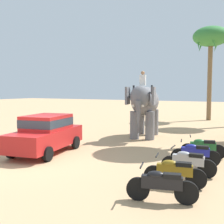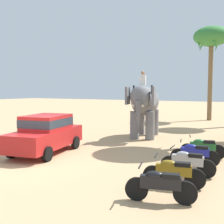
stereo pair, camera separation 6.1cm
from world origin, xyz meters
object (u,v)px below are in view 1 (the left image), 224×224
(car_sedan_foreground, at_px, (46,132))
(motorcycle_fourth_in_row, at_px, (195,153))
(motorcycle_nearest_camera, at_px, (162,184))
(motorcycle_far_in_row, at_px, (203,147))
(elephant_with_mahout, at_px, (144,104))
(motorcycle_mid_row, at_px, (188,162))
(motorcycle_second_in_row, at_px, (174,172))
(palm_tree_near_hut, at_px, (211,39))

(car_sedan_foreground, bearing_deg, motorcycle_fourth_in_row, 10.21)
(car_sedan_foreground, distance_m, motorcycle_nearest_camera, 6.97)
(motorcycle_far_in_row, bearing_deg, motorcycle_fourth_in_row, -91.38)
(elephant_with_mahout, bearing_deg, motorcycle_nearest_camera, -64.65)
(motorcycle_far_in_row, bearing_deg, elephant_with_mahout, 139.00)
(motorcycle_mid_row, height_order, motorcycle_fourth_in_row, same)
(motorcycle_nearest_camera, height_order, motorcycle_fourth_in_row, same)
(motorcycle_second_in_row, distance_m, palm_tree_near_hut, 20.54)
(elephant_with_mahout, xyz_separation_m, motorcycle_fourth_in_row, (4.07, -4.81, -1.53))
(motorcycle_far_in_row, relative_size, palm_tree_near_hut, 0.21)
(motorcycle_mid_row, xyz_separation_m, palm_tree_near_hut, (-2.60, 17.85, 6.92))
(palm_tree_near_hut, bearing_deg, motorcycle_far_in_row, -80.54)
(motorcycle_second_in_row, xyz_separation_m, motorcycle_far_in_row, (0.00, 3.95, 0.00))
(motorcycle_fourth_in_row, xyz_separation_m, motorcycle_far_in_row, (0.03, 1.25, 0.00))
(motorcycle_nearest_camera, relative_size, motorcycle_mid_row, 0.98)
(motorcycle_mid_row, xyz_separation_m, motorcycle_far_in_row, (-0.06, 2.63, 0.00))
(motorcycle_second_in_row, height_order, motorcycle_far_in_row, same)
(motorcycle_far_in_row, distance_m, palm_tree_near_hut, 16.91)
(palm_tree_near_hut, bearing_deg, car_sedan_foreground, -102.14)
(motorcycle_nearest_camera, bearing_deg, palm_tree_near_hut, 97.20)
(car_sedan_foreground, height_order, motorcycle_mid_row, car_sedan_foreground)
(motorcycle_second_in_row, xyz_separation_m, palm_tree_near_hut, (-2.53, 19.17, 6.92))
(car_sedan_foreground, distance_m, palm_tree_near_hut, 19.13)
(car_sedan_foreground, distance_m, motorcycle_second_in_row, 6.53)
(motorcycle_second_in_row, relative_size, palm_tree_near_hut, 0.21)
(motorcycle_mid_row, distance_m, palm_tree_near_hut, 19.32)
(motorcycle_fourth_in_row, xyz_separation_m, palm_tree_near_hut, (-2.51, 16.47, 6.92))
(motorcycle_second_in_row, height_order, motorcycle_fourth_in_row, same)
(elephant_with_mahout, relative_size, motorcycle_nearest_camera, 2.28)
(motorcycle_far_in_row, bearing_deg, motorcycle_mid_row, -88.70)
(motorcycle_nearest_camera, xyz_separation_m, motorcycle_far_in_row, (-0.04, 5.18, 0.00))
(palm_tree_near_hut, bearing_deg, motorcycle_nearest_camera, -82.80)
(car_sedan_foreground, xyz_separation_m, elephant_with_mahout, (2.22, 5.94, 1.06))
(car_sedan_foreground, distance_m, motorcycle_far_in_row, 6.77)
(motorcycle_mid_row, bearing_deg, palm_tree_near_hut, 98.28)
(motorcycle_fourth_in_row, bearing_deg, motorcycle_nearest_camera, -88.97)
(motorcycle_mid_row, relative_size, motorcycle_fourth_in_row, 1.02)
(motorcycle_fourth_in_row, bearing_deg, palm_tree_near_hut, 98.65)
(elephant_with_mahout, xyz_separation_m, motorcycle_mid_row, (4.16, -6.19, -1.53))
(elephant_with_mahout, distance_m, motorcycle_mid_row, 7.62)
(elephant_with_mahout, bearing_deg, motorcycle_second_in_row, -61.38)
(motorcycle_second_in_row, xyz_separation_m, motorcycle_fourth_in_row, (-0.03, 2.70, 0.00))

